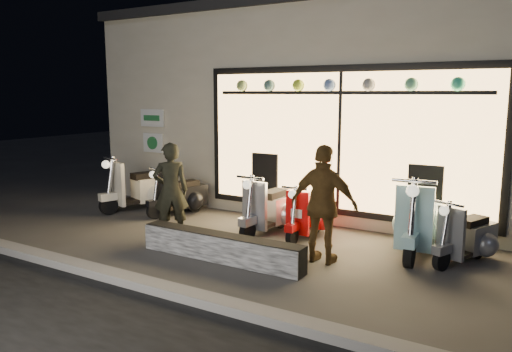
{
  "coord_description": "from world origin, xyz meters",
  "views": [
    {
      "loc": [
        4.04,
        -6.31,
        2.4
      ],
      "look_at": [
        -0.12,
        0.6,
        1.05
      ],
      "focal_mm": 35.0,
      "sensor_mm": 36.0,
      "label": 1
    }
  ],
  "objects_px": {
    "graffiti_barrier": "(221,247)",
    "scooter_red": "(310,215)",
    "woman": "(324,205)",
    "scooter_silver": "(272,208)",
    "man": "(171,190)"
  },
  "relations": [
    {
      "from": "graffiti_barrier",
      "to": "scooter_red",
      "type": "relative_size",
      "value": 2.11
    },
    {
      "from": "woman",
      "to": "scooter_silver",
      "type": "bearing_deg",
      "value": -37.03
    },
    {
      "from": "scooter_red",
      "to": "scooter_silver",
      "type": "bearing_deg",
      "value": -171.67
    },
    {
      "from": "graffiti_barrier",
      "to": "man",
      "type": "relative_size",
      "value": 1.64
    },
    {
      "from": "woman",
      "to": "scooter_red",
      "type": "bearing_deg",
      "value": -57.78
    },
    {
      "from": "man",
      "to": "woman",
      "type": "xyz_separation_m",
      "value": [
        2.68,
        0.13,
        0.05
      ]
    },
    {
      "from": "scooter_red",
      "to": "graffiti_barrier",
      "type": "bearing_deg",
      "value": -106.01
    },
    {
      "from": "scooter_red",
      "to": "man",
      "type": "xyz_separation_m",
      "value": [
        -1.95,
        -1.29,
        0.44
      ]
    },
    {
      "from": "scooter_red",
      "to": "woman",
      "type": "xyz_separation_m",
      "value": [
        0.74,
        -1.15,
        0.49
      ]
    },
    {
      "from": "graffiti_barrier",
      "to": "woman",
      "type": "height_order",
      "value": "woman"
    },
    {
      "from": "graffiti_barrier",
      "to": "woman",
      "type": "xyz_separation_m",
      "value": [
        1.29,
        0.69,
        0.65
      ]
    },
    {
      "from": "scooter_red",
      "to": "woman",
      "type": "height_order",
      "value": "woman"
    },
    {
      "from": "scooter_red",
      "to": "woman",
      "type": "bearing_deg",
      "value": -56.78
    },
    {
      "from": "scooter_silver",
      "to": "graffiti_barrier",
      "type": "bearing_deg",
      "value": -82.15
    },
    {
      "from": "scooter_red",
      "to": "man",
      "type": "height_order",
      "value": "man"
    }
  ]
}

